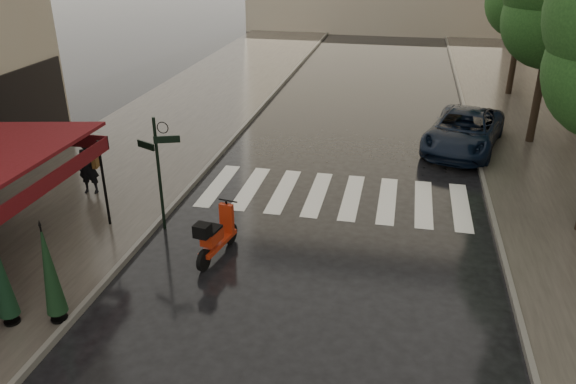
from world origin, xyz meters
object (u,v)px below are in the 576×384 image
at_px(pedestrian_with_umbrella, 84,141).
at_px(scooter, 216,236).
at_px(parasol_back, 49,270).
at_px(parasol_front, 0,273).
at_px(parked_car, 464,131).

distance_m(pedestrian_with_umbrella, scooter, 5.55).
height_order(scooter, parasol_back, parasol_back).
distance_m(pedestrian_with_umbrella, parasol_front, 6.22).
xyz_separation_m(scooter, parasol_back, (-2.28, -3.13, 0.73)).
height_order(pedestrian_with_umbrella, parasol_back, pedestrian_with_umbrella).
height_order(pedestrian_with_umbrella, parked_car, pedestrian_with_umbrella).
xyz_separation_m(parked_car, parasol_back, (-8.65, -12.19, 0.61)).
bearing_deg(parked_car, parasol_back, -111.19).
relative_size(parasol_front, parasol_back, 0.99).
bearing_deg(parasol_front, pedestrian_with_umbrella, 105.20).
height_order(pedestrian_with_umbrella, scooter, pedestrian_with_umbrella).
height_order(parasol_front, parasol_back, parasol_back).
relative_size(scooter, parasol_back, 0.85).
relative_size(pedestrian_with_umbrella, parasol_back, 1.12).
relative_size(scooter, parked_car, 0.37).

